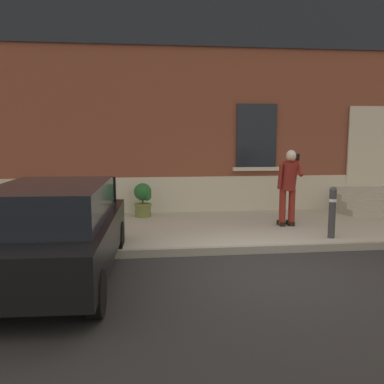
{
  "coord_description": "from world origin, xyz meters",
  "views": [
    {
      "loc": [
        -1.94,
        -6.47,
        2.22
      ],
      "look_at": [
        -0.98,
        1.6,
        1.1
      ],
      "focal_mm": 38.81,
      "sensor_mm": 36.0,
      "label": 1
    }
  ],
  "objects_px": {
    "hatchback_car_black": "(55,230)",
    "planter_olive": "(143,199)",
    "bollard_near_person": "(332,210)",
    "planter_cream": "(32,200)",
    "person_on_phone": "(289,183)"
  },
  "relations": [
    {
      "from": "bollard_near_person",
      "to": "planter_cream",
      "type": "xyz_separation_m",
      "value": [
        -6.53,
        2.82,
        -0.11
      ]
    },
    {
      "from": "hatchback_car_black",
      "to": "planter_olive",
      "type": "xyz_separation_m",
      "value": [
        1.33,
        4.12,
        -0.18
      ]
    },
    {
      "from": "hatchback_car_black",
      "to": "planter_olive",
      "type": "relative_size",
      "value": 4.8
    },
    {
      "from": "hatchback_car_black",
      "to": "person_on_phone",
      "type": "distance_m",
      "value": 5.29
    },
    {
      "from": "hatchback_car_black",
      "to": "planter_olive",
      "type": "height_order",
      "value": "hatchback_car_black"
    },
    {
      "from": "planter_cream",
      "to": "planter_olive",
      "type": "distance_m",
      "value": 2.75
    },
    {
      "from": "person_on_phone",
      "to": "planter_cream",
      "type": "height_order",
      "value": "person_on_phone"
    },
    {
      "from": "hatchback_car_black",
      "to": "planter_cream",
      "type": "bearing_deg",
      "value": 108.28
    },
    {
      "from": "bollard_near_person",
      "to": "planter_cream",
      "type": "height_order",
      "value": "bollard_near_person"
    },
    {
      "from": "person_on_phone",
      "to": "planter_cream",
      "type": "distance_m",
      "value": 6.27
    },
    {
      "from": "bollard_near_person",
      "to": "planter_cream",
      "type": "bearing_deg",
      "value": 156.65
    },
    {
      "from": "person_on_phone",
      "to": "bollard_near_person",
      "type": "bearing_deg",
      "value": -66.35
    },
    {
      "from": "hatchback_car_black",
      "to": "person_on_phone",
      "type": "xyz_separation_m",
      "value": [
        4.59,
        2.59,
        0.36
      ]
    },
    {
      "from": "hatchback_car_black",
      "to": "bollard_near_person",
      "type": "height_order",
      "value": "hatchback_car_black"
    },
    {
      "from": "person_on_phone",
      "to": "planter_cream",
      "type": "bearing_deg",
      "value": 163.14
    }
  ]
}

